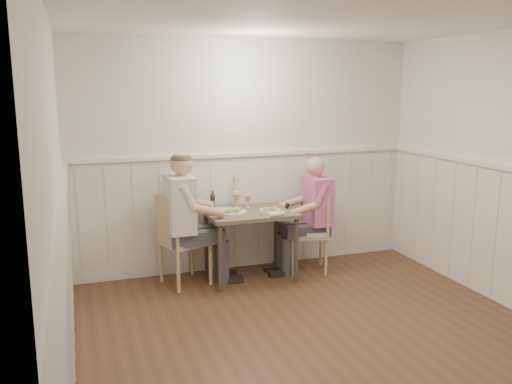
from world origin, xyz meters
TOP-DOWN VIEW (x-y plane):
  - ground_plane at (0.00, 0.00)m, footprint 4.50×4.50m
  - room_shell at (0.00, 0.00)m, footprint 4.04×4.54m
  - wainscot at (0.00, 0.69)m, footprint 4.00×4.49m
  - dining_table at (-0.10, 1.84)m, footprint 0.94×0.70m
  - chair_right at (0.65, 1.83)m, footprint 0.53×0.53m
  - chair_left at (-0.87, 1.87)m, footprint 0.56×0.56m
  - man_in_pink at (0.65, 1.84)m, footprint 0.63×0.44m
  - diner_cream at (-0.83, 1.82)m, footprint 0.68×0.47m
  - plate_man at (0.10, 1.78)m, footprint 0.23×0.23m
  - plate_diner at (-0.31, 1.82)m, footprint 0.29×0.29m
  - beer_glass_a at (-0.07, 2.02)m, footprint 0.06×0.06m
  - beer_glass_b at (-0.19, 2.05)m, footprint 0.07×0.07m
  - beer_bottle at (-0.45, 2.10)m, footprint 0.06×0.06m
  - rolled_napkin at (0.09, 1.53)m, footprint 0.21×0.11m
  - grass_vase at (-0.21, 2.15)m, footprint 0.04×0.04m
  - gingham_mat at (-0.38, 2.02)m, footprint 0.31×0.27m

SIDE VIEW (x-z plane):
  - ground_plane at x=0.00m, z-range 0.00..0.00m
  - chair_right at x=0.65m, z-range 0.04..0.94m
  - chair_left at x=-0.87m, z-range 0.04..0.99m
  - man_in_pink at x=0.65m, z-range -0.11..1.22m
  - diner_cream at x=-0.83m, z-range -0.12..1.34m
  - dining_table at x=-0.10m, z-range 0.28..1.03m
  - wainscot at x=0.00m, z-range 0.02..1.36m
  - gingham_mat at x=-0.38m, z-range 0.75..0.76m
  - plate_man at x=0.10m, z-range 0.74..0.80m
  - rolled_napkin at x=0.09m, z-range 0.75..0.79m
  - plate_diner at x=-0.31m, z-range 0.74..0.81m
  - beer_bottle at x=-0.45m, z-range 0.74..0.94m
  - beer_glass_a at x=-0.07m, z-range 0.78..0.93m
  - beer_glass_b at x=-0.19m, z-range 0.78..0.96m
  - grass_vase at x=-0.21m, z-range 0.73..1.12m
  - room_shell at x=0.00m, z-range 0.22..2.82m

